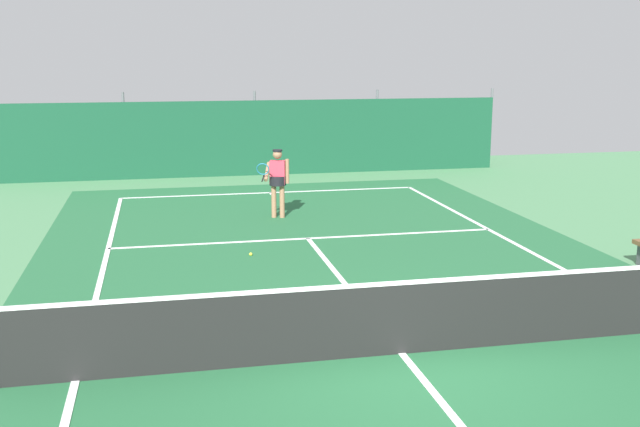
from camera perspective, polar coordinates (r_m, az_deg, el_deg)
name	(u,v)px	position (r m, az deg, el deg)	size (l,w,h in m)	color
ground_plane	(401,354)	(10.13, 6.18, -10.50)	(36.00, 36.00, 0.00)	#4C8456
court_surface	(401,354)	(10.13, 6.18, -10.49)	(11.02, 26.60, 0.01)	#236038
tennis_net	(402,317)	(9.95, 6.25, -7.79)	(10.12, 0.10, 1.10)	black
back_fence	(254,153)	(24.90, -5.03, 4.60)	(16.30, 0.98, 2.70)	#14472D
tennis_player	(277,178)	(17.95, -3.24, 2.69)	(0.82, 0.67, 1.64)	#9E7051
tennis_ball_near_player	(251,254)	(14.76, -5.26, -3.08)	(0.07, 0.07, 0.07)	#CCDB33
parked_car	(336,138)	(27.71, 1.25, 5.76)	(2.35, 4.37, 1.68)	maroon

